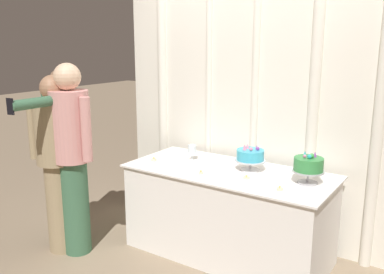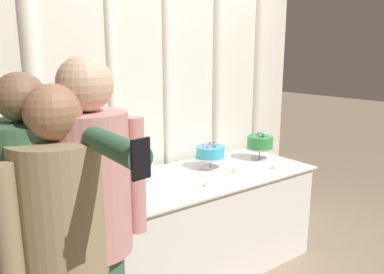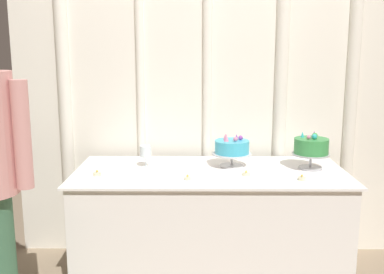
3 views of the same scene
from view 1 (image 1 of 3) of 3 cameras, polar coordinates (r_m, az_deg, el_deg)
name	(u,v)px [view 1 (image 1 of 3)]	position (r m, az deg, el deg)	size (l,w,h in m)	color
ground_plane	(222,258)	(3.81, 4.04, -16.14)	(24.00, 24.00, 0.00)	gray
draped_curtain	(258,83)	(3.88, 8.99, 7.34)	(2.90, 0.15, 2.89)	white
cake_table	(228,213)	(3.72, 4.92, -10.25)	(1.77, 0.80, 0.78)	white
cake_display_nearleft	(250,156)	(3.57, 7.93, -2.59)	(0.26, 0.26, 0.23)	silver
cake_display_nearright	(308,165)	(3.33, 15.58, -3.76)	(0.25, 0.25, 0.25)	#B2B2B7
wine_glass	(192,149)	(3.83, 0.01, -1.68)	(0.08, 0.08, 0.15)	silver
tealight_far_left	(154,160)	(3.86, -5.22, -3.09)	(0.05, 0.05, 0.04)	beige
tealight_near_left	(201,173)	(3.47, 1.22, -4.90)	(0.04, 0.04, 0.03)	beige
tealight_near_right	(246,178)	(3.39, 7.42, -5.51)	(0.05, 0.05, 0.03)	beige
tealight_far_right	(280,189)	(3.17, 11.87, -6.94)	(0.05, 0.05, 0.04)	beige
guest_girl_blue_dress	(65,150)	(3.96, -16.93, -1.72)	(0.48, 0.87, 1.62)	#3D6B4C
guest_man_dark_suit	(58,158)	(3.82, -17.80, -2.79)	(0.49, 0.46, 1.58)	#9E8966
guest_man_pink_jacket	(72,152)	(3.72, -16.01, -1.95)	(0.49, 0.34, 1.68)	#3D6B4C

